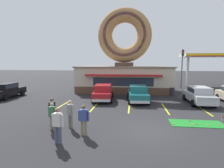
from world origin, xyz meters
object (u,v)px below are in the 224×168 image
pedestrian_blue_sweater_man (70,113)px  pedestrian_clipboard_woman (52,115)px  pedestrian_hooded_kid (58,124)px  pedestrian_beanie_man (84,119)px  car_silver (199,94)px  car_black (7,90)px  pedestrian_leather_jacket_man (52,110)px  car_red (103,92)px  trash_bin (172,91)px  traffic_light_pole (182,64)px  golf_ball (182,123)px  putting_flag_pin (222,119)px  car_teal (138,93)px

pedestrian_blue_sweater_man → pedestrian_clipboard_woman: pedestrian_blue_sweater_man is taller
pedestrian_hooded_kid → pedestrian_beanie_man: pedestrian_hooded_kid is taller
car_silver → pedestrian_beanie_man: (-8.58, -8.35, 0.02)m
car_black → pedestrian_leather_jacket_man: 11.49m
car_red → car_black: 10.62m
pedestrian_clipboard_woman → trash_bin: bearing=52.8°
pedestrian_blue_sweater_man → traffic_light_pole: 20.67m
car_black → pedestrian_hooded_kid: (10.22, -9.70, 0.09)m
car_silver → pedestrian_leather_jacket_man: 13.02m
golf_ball → pedestrian_clipboard_woman: pedestrian_clipboard_woman is taller
putting_flag_pin → traffic_light_pole: bearing=83.9°
car_red → trash_bin: (7.50, 3.41, -0.37)m
golf_ball → pedestrian_blue_sweater_man: pedestrian_blue_sweater_man is taller
golf_ball → car_red: 8.85m
putting_flag_pin → traffic_light_pole: (1.72, 15.98, 3.27)m
car_red → pedestrian_blue_sweater_man: bearing=-94.0°
car_black → pedestrian_clipboard_woman: 12.32m
pedestrian_blue_sweater_man → pedestrian_hooded_kid: bearing=-86.1°
car_black → trash_bin: bearing=11.1°
golf_ball → pedestrian_hooded_kid: 7.47m
putting_flag_pin → pedestrian_clipboard_woman: pedestrian_clipboard_woman is taller
golf_ball → car_black: bearing=159.7°
car_red → pedestrian_blue_sweater_man: (-0.54, -7.84, 0.04)m
car_red → pedestrian_beanie_man: size_ratio=2.88×
pedestrian_hooded_kid → traffic_light_pole: 22.32m
car_teal → pedestrian_blue_sweater_man: (-4.04, -7.65, 0.04)m
pedestrian_blue_sweater_man → pedestrian_clipboard_woman: 0.99m
car_silver → pedestrian_hooded_kid: bearing=-135.3°
pedestrian_clipboard_woman → pedestrian_beanie_man: pedestrian_beanie_man is taller
car_teal → pedestrian_blue_sweater_man: 8.65m
car_teal → car_red: bearing=176.9°
golf_ball → pedestrian_leather_jacket_man: size_ratio=0.02×
traffic_light_pole → pedestrian_blue_sweater_man: bearing=-121.4°
putting_flag_pin → car_silver: size_ratio=0.12×
car_black → putting_flag_pin: bearing=-18.0°
car_silver → pedestrian_hooded_kid: pedestrian_hooded_kid is taller
car_teal → pedestrian_hooded_kid: (-3.90, -9.65, 0.09)m
car_red → pedestrian_hooded_kid: (-0.41, -9.84, 0.09)m
pedestrian_hooded_kid → pedestrian_clipboard_woman: 1.82m
putting_flag_pin → traffic_light_pole: traffic_light_pole is taller
pedestrian_beanie_man → pedestrian_hooded_kid: bearing=-131.5°
pedestrian_beanie_man → traffic_light_pole: bearing=62.5°
pedestrian_beanie_man → traffic_light_pole: traffic_light_pole is taller
golf_ball → trash_bin: trash_bin is taller
putting_flag_pin → pedestrian_blue_sweater_man: (-8.96, -1.50, 0.47)m
putting_flag_pin → car_red: bearing=143.0°
golf_ball → car_black: car_black is taller
car_black → traffic_light_pole: (20.76, 9.78, 2.84)m
pedestrian_blue_sweater_man → pedestrian_clipboard_woman: (-0.86, -0.48, -0.03)m
car_red → pedestrian_hooded_kid: size_ratio=2.72×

